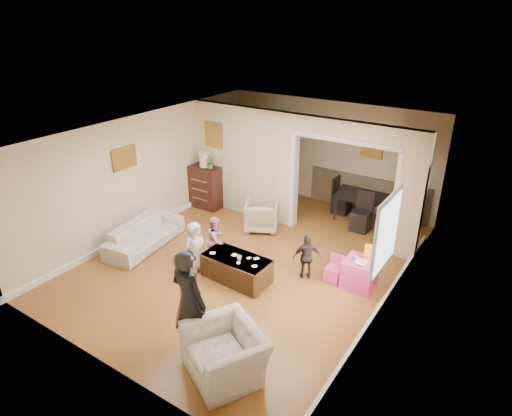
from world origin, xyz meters
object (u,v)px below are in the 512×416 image
Objects in this scene: coffee_table at (237,268)px; dining_table at (371,208)px; play_table at (360,273)px; child_kneel_a at (195,247)px; dresser at (205,187)px; sofa at (145,234)px; coffee_cup at (239,258)px; armchair_back at (262,216)px; table_lamp at (204,160)px; adult_person at (189,302)px; armchair_front at (225,353)px; cyan_cup at (355,258)px; child_kneel_b at (216,240)px; child_toddler at (307,257)px.

coffee_table is 0.73× the size of dining_table.
play_table is 3.07m from child_kneel_a.
dresser is 3.41m from coffee_table.
child_kneel_a is (-2.02, -3.96, 0.20)m from dining_table.
coffee_cup is at bearing -98.07° from sofa.
armchair_back is 2.19m from coffee_cup.
adult_person is at bearing -52.98° from table_lamp.
dining_table is (1.17, 3.81, 0.07)m from coffee_table.
armchair_front reaches higher than coffee_table.
play_table is (4.53, -1.20, -0.27)m from dresser.
armchair_front is 3.02m from cyan_cup.
adult_person reaches higher than dresser.
armchair_back is 0.43× the size of adult_person.
armchair_front is at bearing -156.52° from child_kneel_b.
table_lamp is 0.37× the size of child_kneel_b.
armchair_front is 2.97m from child_kneel_b.
adult_person is (-1.44, -2.90, 0.58)m from play_table.
dresser reaches higher than child_toddler.
dining_table is 1.01× the size of adult_person.
dresser is 2.69m from child_kneel_b.
coffee_cup is 0.05× the size of adult_person.
sofa is 4.45m from play_table.
coffee_table is 2.03m from adult_person.
play_table is at bearing 160.45° from child_toddler.
sofa reaches higher than play_table.
table_lamp is 0.66× the size of play_table.
child_toddler is at bearing -100.16° from dining_table.
child_kneel_b reaches higher than play_table.
child_kneel_a is at bearing 166.81° from armchair_front.
coffee_cup is 0.96m from child_kneel_a.
table_lamp is at bearing 0.00° from dresser.
dining_table is 3.07m from child_toddler.
coffee_table is at bearing -66.95° from child_kneel_a.
dresser is 0.64× the size of adult_person.
armchair_front is at bearing 179.38° from adult_person.
coffee_cup reaches higher than sofa.
child_kneel_a is at bearing -157.15° from play_table.
sofa is 1.75× the size of dresser.
table_lamp reaches higher than play_table.
dresser is at bearing -165.02° from dining_table.
dresser is 1.08× the size of child_kneel_a.
armchair_front is at bearing -59.51° from coffee_cup.
coffee_cup is 0.09× the size of child_kneel_a.
dresser reaches higher than sofa.
dining_table is (-0.80, 2.77, 0.03)m from play_table.
sofa is at bearing -178.91° from coffee_table.
dresser is at bearing 0.00° from table_lamp.
table_lamp is 0.21× the size of adult_person.
coffee_cup is (2.66, -2.29, -0.74)m from table_lamp.
dining_table is at bearing 22.83° from table_lamp.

